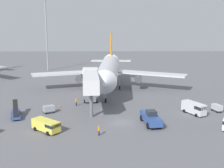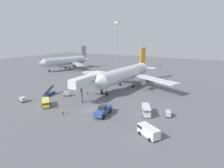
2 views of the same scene
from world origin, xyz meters
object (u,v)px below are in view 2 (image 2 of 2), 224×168
belt_loader_truck (49,93)px  baggage_cart_mid_left (23,99)px  pushback_tug (103,111)px  service_van_rear_right (146,110)px  airplane_at_gate (126,74)px  jet_bridge (90,80)px  airplane_background (66,61)px  ground_crew_worker_midground (63,112)px  service_van_far_right (148,131)px  safety_cone_alpha (78,93)px  ground_crew_worker_foreground (88,92)px  baggage_cart_near_right (67,94)px  service_van_mid_center (46,103)px  baggage_cart_far_left (168,114)px  apron_light_mast (117,38)px

belt_loader_truck → baggage_cart_mid_left: bearing=-101.3°
pushback_tug → service_van_rear_right: (9.76, 5.95, 0.10)m
airplane_at_gate → jet_bridge: size_ratio=2.55×
airplane_background → ground_crew_worker_midground: bearing=-47.1°
pushback_tug → service_van_far_right: bearing=-17.4°
ground_crew_worker_midground → safety_cone_alpha: size_ratio=2.47×
ground_crew_worker_foreground → belt_loader_truck: bearing=-144.7°
airplane_at_gate → belt_loader_truck: airplane_at_gate is taller
belt_loader_truck → baggage_cart_near_right: bearing=23.5°
service_van_mid_center → ground_crew_worker_foreground: service_van_mid_center is taller
airplane_at_gate → belt_loader_truck: size_ratio=7.25×
baggage_cart_near_right → ground_crew_worker_foreground: (5.08, 5.23, 0.13)m
baggage_cart_far_left → ground_crew_worker_foreground: size_ratio=1.39×
belt_loader_truck → airplane_background: bearing=127.2°
belt_loader_truck → airplane_background: 54.76m
service_van_far_right → ground_crew_worker_foreground: (-28.88, 16.98, -0.27)m
ground_crew_worker_foreground → baggage_cart_far_left: bearing=-9.2°
service_van_far_right → pushback_tug: bearing=162.6°
pushback_tug → service_van_far_right: size_ratio=1.31×
ground_crew_worker_foreground → service_van_rear_right: bearing=-15.1°
jet_bridge → service_van_mid_center: 15.64m
belt_loader_truck → service_van_far_right: 40.96m
service_van_rear_right → ground_crew_worker_midground: service_van_rear_right is taller
service_van_rear_right → baggage_cart_near_right: service_van_rear_right is taller
pushback_tug → baggage_cart_mid_left: (-27.74, -4.29, -0.40)m
airplane_at_gate → apron_light_mast: apron_light_mast is taller
jet_bridge → apron_light_mast: apron_light_mast is taller
service_van_far_right → safety_cone_alpha: (-32.35, 15.78, -0.92)m
jet_bridge → airplane_at_gate: bearing=78.1°
ground_crew_worker_foreground → pushback_tug: bearing=-40.2°
service_van_mid_center → ground_crew_worker_midground: 9.15m
service_van_far_right → apron_light_mast: apron_light_mast is taller
airplane_at_gate → jet_bridge: airplane_at_gate is taller
ground_crew_worker_foreground → airplane_background: (-44.06, 35.62, 4.45)m
belt_loader_truck → ground_crew_worker_midground: bearing=-31.0°
pushback_tug → service_van_mid_center: 18.53m
belt_loader_truck → airplane_at_gate: bearing=52.3°
jet_bridge → baggage_cart_near_right: 10.36m
jet_bridge → belt_loader_truck: size_ratio=2.84×
airplane_at_gate → airplane_background: bearing=159.2°
airplane_background → pushback_tug: bearing=-39.3°
baggage_cart_mid_left → airplane_background: bearing=120.7°
baggage_cart_near_right → apron_light_mast: 61.20m
ground_crew_worker_midground → safety_cone_alpha: (-9.05, 16.62, -0.56)m
jet_bridge → baggage_cart_mid_left: bearing=-139.0°
pushback_tug → service_van_mid_center: size_ratio=1.30×
airplane_at_gate → service_van_mid_center: size_ratio=7.99×
service_van_far_right → safety_cone_alpha: bearing=154.0°
jet_bridge → pushback_tug: 15.89m
safety_cone_alpha → airplane_at_gate: bearing=57.7°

